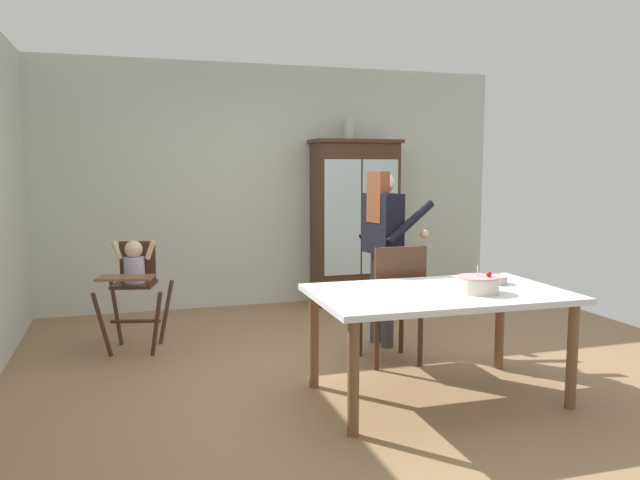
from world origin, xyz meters
TOP-DOWN VIEW (x-y plane):
  - ground_plane at (0.00, 0.00)m, footprint 6.24×6.24m
  - wall_back at (0.00, 2.63)m, footprint 5.32×0.06m
  - china_cabinet at (0.86, 2.37)m, footprint 1.01×0.48m
  - ceramic_vase at (0.78, 2.37)m, footprint 0.13×0.13m
  - high_chair_with_toddler at (-1.60, 1.14)m, footprint 0.69×0.78m
  - adult_person at (0.49, 0.66)m, footprint 0.58×0.57m
  - dining_table at (0.34, -0.62)m, footprint 1.70×1.06m
  - birthday_cake at (0.56, -0.75)m, footprint 0.28×0.28m
  - serving_bowl at (0.85, -0.50)m, footprint 0.18×0.18m
  - dining_chair_far_side at (0.35, 0.11)m, footprint 0.45×0.45m

SIDE VIEW (x-z plane):
  - ground_plane at x=0.00m, z-range 0.00..0.00m
  - dining_chair_far_side at x=0.35m, z-range 0.08..1.04m
  - high_chair_with_toddler at x=-1.60m, z-range 0.18..1.13m
  - dining_table at x=0.34m, z-range 0.29..1.03m
  - serving_bowl at x=0.85m, z-range 0.74..0.79m
  - birthday_cake at x=0.56m, z-range 0.70..0.89m
  - china_cabinet at x=0.86m, z-range 0.01..1.88m
  - adult_person at x=0.49m, z-range 0.20..1.73m
  - wall_back at x=0.00m, z-range 0.00..2.70m
  - ceramic_vase at x=0.78m, z-range 1.86..2.13m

